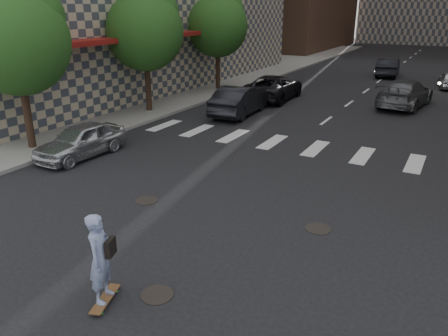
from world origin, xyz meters
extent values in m
plane|color=black|center=(0.00, 0.00, 0.00)|extent=(160.00, 160.00, 0.00)
cube|color=gray|center=(-14.50, 20.00, 0.07)|extent=(13.00, 80.00, 0.15)
cube|color=black|center=(-11.20, 10.00, 2.00)|extent=(0.30, 14.00, 4.00)
cube|color=maroon|center=(-10.40, 10.00, 4.10)|extent=(1.60, 14.00, 0.25)
cylinder|color=#382619|center=(-9.50, 3.00, 1.55)|extent=(0.32, 0.32, 2.80)
sphere|color=#254D19|center=(-9.50, 3.00, 4.45)|extent=(4.20, 4.20, 4.20)
sphere|color=#254D19|center=(-9.30, 3.60, 5.35)|extent=(2.80, 2.80, 2.80)
cylinder|color=#382619|center=(-9.50, 11.00, 1.55)|extent=(0.32, 0.32, 2.80)
sphere|color=#254D19|center=(-9.50, 11.00, 4.45)|extent=(4.20, 4.20, 4.20)
sphere|color=#254D19|center=(-9.30, 11.60, 5.35)|extent=(2.80, 2.80, 2.80)
cylinder|color=#382619|center=(-9.50, 19.00, 1.55)|extent=(0.32, 0.32, 2.80)
sphere|color=#254D19|center=(-9.50, 19.00, 4.45)|extent=(4.20, 4.20, 4.20)
sphere|color=#254D19|center=(-9.30, 19.60, 5.35)|extent=(2.80, 2.80, 2.80)
cylinder|color=black|center=(1.20, -2.50, 0.01)|extent=(0.70, 0.70, 0.02)
cylinder|color=black|center=(-2.00, 1.20, 0.01)|extent=(0.70, 0.70, 0.02)
cylinder|color=black|center=(3.30, 2.00, 0.01)|extent=(0.70, 0.70, 0.02)
cube|color=brown|center=(0.42, -3.21, 0.10)|extent=(0.56, 1.04, 0.02)
cylinder|color=green|center=(0.44, -3.58, 0.03)|extent=(0.05, 0.07, 0.07)
cylinder|color=green|center=(0.62, -3.53, 0.03)|extent=(0.05, 0.07, 0.07)
cylinder|color=green|center=(0.22, -2.90, 0.03)|extent=(0.05, 0.07, 0.07)
cylinder|color=green|center=(0.39, -2.84, 0.03)|extent=(0.05, 0.07, 0.07)
imported|color=#7E92B8|center=(0.42, -3.21, 1.06)|extent=(0.65, 0.81, 1.91)
cube|color=black|center=(0.59, -3.09, 1.30)|extent=(0.21, 0.34, 0.36)
imported|color=#B8BBBF|center=(-7.00, 3.39, 0.68)|extent=(1.73, 4.04, 1.36)
imported|color=black|center=(-4.70, 13.00, 0.81)|extent=(2.04, 5.01, 1.62)
imported|color=#505357|center=(3.11, 19.71, 0.81)|extent=(3.03, 5.87, 1.63)
imported|color=black|center=(-4.74, 18.00, 0.78)|extent=(2.86, 5.76, 1.57)
imported|color=black|center=(0.11, 32.00, 0.80)|extent=(2.13, 5.00, 1.60)
camera|label=1|loc=(6.17, -8.59, 5.75)|focal=35.00mm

